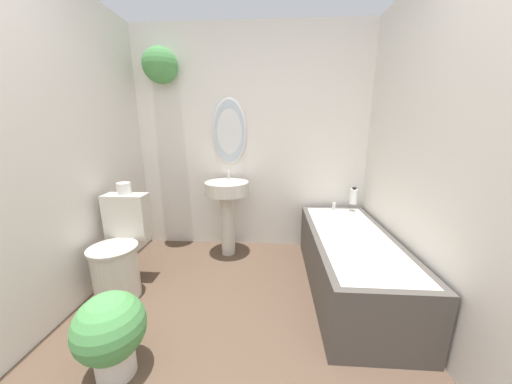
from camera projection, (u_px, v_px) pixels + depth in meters
The scene contains 9 objects.
wall_back at pixel (242, 135), 2.82m from camera, with size 2.63×0.35×2.40m.
wall_left at pixel (52, 151), 1.77m from camera, with size 0.06×2.44×2.40m.
wall_right at pixel (439, 153), 1.61m from camera, with size 0.06×2.44×2.40m.
toilet at pixel (120, 254), 2.12m from camera, with size 0.37×0.52×0.81m.
pedestal_sink at pixel (227, 201), 2.72m from camera, with size 0.46×0.46×0.91m.
bathtub at pixel (350, 261), 2.18m from camera, with size 0.65×1.57×0.57m.
shampoo_bottle at pixel (354, 196), 2.71m from camera, with size 0.08×0.08×0.18m.
potted_plant at pixel (111, 331), 1.39m from camera, with size 0.37×0.37×0.50m.
toilet_paper_roll at pixel (124, 189), 2.16m from camera, with size 0.11×0.11×0.10m.
Camera 1 is at (0.24, -0.53, 1.35)m, focal length 18.00 mm.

